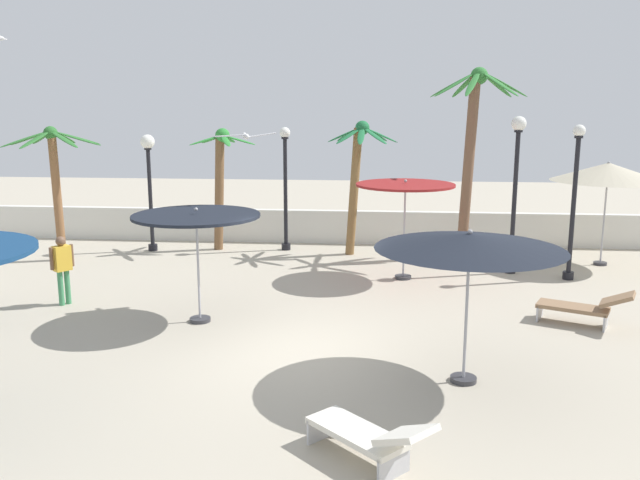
{
  "coord_description": "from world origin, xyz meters",
  "views": [
    {
      "loc": [
        1.36,
        -11.51,
        4.49
      ],
      "look_at": [
        0.0,
        3.43,
        1.4
      ],
      "focal_mm": 37.25,
      "sensor_mm": 36.0,
      "label": 1
    }
  ],
  "objects": [
    {
      "name": "lounge_chair_0",
      "position": [
        5.59,
        1.99,
        0.41
      ],
      "size": [
        1.91,
        1.26,
        0.81
      ],
      "color": "#B7B7BC",
      "rests_on": "ground_plane"
    },
    {
      "name": "lamp_post_0",
      "position": [
        -5.66,
        8.12,
        2.44
      ],
      "size": [
        0.43,
        0.43,
        3.58
      ],
      "color": "black",
      "rests_on": "ground_plane"
    },
    {
      "name": "guest_0",
      "position": [
        -5.74,
        2.42,
        0.95
      ],
      "size": [
        0.41,
        0.46,
        1.58
      ],
      "color": "#3F8C59",
      "rests_on": "ground_plane"
    },
    {
      "name": "palm_tree_3",
      "position": [
        0.67,
        8.17,
        2.62
      ],
      "size": [
        2.11,
        2.11,
        4.01
      ],
      "color": "brown",
      "rests_on": "ground_plane"
    },
    {
      "name": "palm_tree_0",
      "position": [
        3.96,
        8.09,
        3.47
      ],
      "size": [
        2.83,
        2.8,
        5.51
      ],
      "color": "brown",
      "rests_on": "ground_plane"
    },
    {
      "name": "patio_umbrella_2",
      "position": [
        2.0,
        5.42,
        2.36
      ],
      "size": [
        2.52,
        2.52,
        2.6
      ],
      "color": "#333338",
      "rests_on": "ground_plane"
    },
    {
      "name": "patio_umbrella_5",
      "position": [
        -2.36,
        1.52,
        2.16
      ],
      "size": [
        2.61,
        2.61,
        2.42
      ],
      "color": "#333338",
      "rests_on": "ground_plane"
    },
    {
      "name": "palm_tree_1",
      "position": [
        -3.54,
        8.5,
        2.38
      ],
      "size": [
        2.0,
        2.03,
        3.77
      ],
      "color": "brown",
      "rests_on": "ground_plane"
    },
    {
      "name": "lamp_post_2",
      "position": [
        6.29,
        5.75,
        2.21
      ],
      "size": [
        0.31,
        0.31,
        3.98
      ],
      "color": "black",
      "rests_on": "ground_plane"
    },
    {
      "name": "boundary_wall",
      "position": [
        0.0,
        9.81,
        0.54
      ],
      "size": [
        25.2,
        0.3,
        1.08
      ],
      "primitive_type": "cube",
      "color": "silver",
      "rests_on": "ground_plane"
    },
    {
      "name": "lamp_post_3",
      "position": [
        4.91,
        6.3,
        2.65
      ],
      "size": [
        0.39,
        0.39,
        4.18
      ],
      "color": "black",
      "rests_on": "ground_plane"
    },
    {
      "name": "lamp_post_1",
      "position": [
        -1.54,
        8.62,
        2.18
      ],
      "size": [
        0.33,
        0.33,
        3.8
      ],
      "color": "black",
      "rests_on": "ground_plane"
    },
    {
      "name": "patio_umbrella_0",
      "position": [
        2.79,
        -1.1,
        2.34
      ],
      "size": [
        3.02,
        3.02,
        2.55
      ],
      "color": "#333338",
      "rests_on": "ground_plane"
    },
    {
      "name": "lounge_chair_1",
      "position": [
        1.28,
        -3.82,
        0.4
      ],
      "size": [
        1.72,
        1.67,
        0.82
      ],
      "color": "#B7B7BC",
      "rests_on": "ground_plane"
    },
    {
      "name": "seagull_0",
      "position": [
        -1.61,
        3.07,
        3.79
      ],
      "size": [
        1.3,
        0.71,
        0.14
      ],
      "color": "white"
    },
    {
      "name": "patio_umbrella_1",
      "position": [
        7.64,
        7.46,
        2.63
      ],
      "size": [
        3.08,
        3.08,
        2.94
      ],
      "color": "#333338",
      "rests_on": "ground_plane"
    },
    {
      "name": "palm_tree_2",
      "position": [
        -7.9,
        6.64,
        2.66
      ],
      "size": [
        2.75,
        2.76,
        3.87
      ],
      "color": "brown",
      "rests_on": "ground_plane"
    },
    {
      "name": "ground_plane",
      "position": [
        0.0,
        0.0,
        0.0
      ],
      "size": [
        56.0,
        56.0,
        0.0
      ],
      "primitive_type": "plane",
      "color": "#B2A893"
    }
  ]
}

